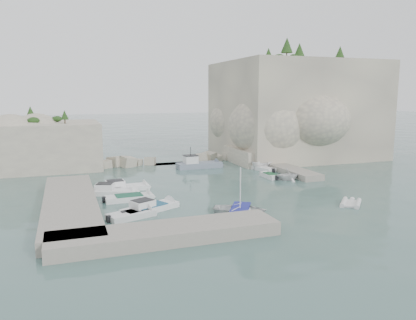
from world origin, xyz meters
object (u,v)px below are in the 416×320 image
object	(u,v)px
motorboat_a	(123,190)
motorboat_c	(129,200)
tender_east_d	(263,169)
motorboat_d	(150,211)
inflatable_dinghy	(351,205)
tender_east_a	(288,180)
tender_east_b	(270,178)
tender_east_c	(263,170)
work_boat	(199,168)
rowboat	(240,213)
motorboat_b	(113,194)
motorboat_e	(131,218)

from	to	relation	value
motorboat_a	motorboat_c	xyz separation A→B (m)	(-0.04, -4.89, 0.00)
tender_east_d	motorboat_d	bearing A→B (deg)	121.74
motorboat_d	tender_east_d	xyz separation A→B (m)	(20.94, 16.67, 0.00)
inflatable_dinghy	tender_east_a	distance (m)	12.87
motorboat_c	tender_east_b	bearing A→B (deg)	13.35
tender_east_c	work_boat	xyz separation A→B (m)	(-8.37, 5.28, 0.00)
rowboat	tender_east_a	size ratio (longest dim) A/B	1.54
inflatable_dinghy	motorboat_c	bearing A→B (deg)	109.95
motorboat_a	tender_east_d	xyz separation A→B (m)	(22.23, 6.99, 0.00)
tender_east_c	motorboat_b	bearing A→B (deg)	93.46
inflatable_dinghy	tender_east_a	xyz separation A→B (m)	(0.19, 12.86, 0.00)
tender_east_b	tender_east_d	xyz separation A→B (m)	(2.20, 6.26, 0.00)
motorboat_b	inflatable_dinghy	distance (m)	26.12
rowboat	tender_east_a	bearing A→B (deg)	-15.13
motorboat_b	inflatable_dinghy	xyz separation A→B (m)	(22.79, -12.77, 0.00)
tender_east_a	work_boat	size ratio (longest dim) A/B	0.43
rowboat	motorboat_a	bearing A→B (deg)	65.51
motorboat_d	motorboat_c	bearing A→B (deg)	78.86
motorboat_a	motorboat_d	bearing A→B (deg)	-86.33
motorboat_a	motorboat_e	size ratio (longest dim) A/B	1.39
inflatable_dinghy	tender_east_a	size ratio (longest dim) A/B	1.09
motorboat_b	motorboat_c	xyz separation A→B (m)	(1.35, -3.30, 0.00)
motorboat_a	work_boat	xyz separation A→B (m)	(13.27, 11.11, 0.00)
inflatable_dinghy	work_boat	world-z (taller)	work_boat
motorboat_d	tender_east_c	size ratio (longest dim) A/B	1.42
work_boat	motorboat_e	bearing A→B (deg)	-122.98
tender_east_a	inflatable_dinghy	bearing A→B (deg)	-174.24
tender_east_c	tender_east_d	bearing A→B (deg)	-41.59
motorboat_c	inflatable_dinghy	world-z (taller)	motorboat_c
motorboat_d	tender_east_a	xyz separation A→B (m)	(20.29, 8.18, 0.00)
motorboat_d	inflatable_dinghy	xyz separation A→B (m)	(20.10, -4.68, 0.00)
motorboat_e	inflatable_dinghy	xyz separation A→B (m)	(22.19, -3.09, 0.00)
motorboat_b	tender_east_d	distance (m)	25.14
motorboat_e	tender_east_b	bearing A→B (deg)	10.60
rowboat	tender_east_d	world-z (taller)	tender_east_d
motorboat_b	work_boat	bearing A→B (deg)	60.78
motorboat_e	motorboat_b	bearing A→B (deg)	74.17
tender_east_b	tender_east_d	world-z (taller)	tender_east_d
motorboat_b	tender_east_a	world-z (taller)	tender_east_a
motorboat_a	motorboat_b	world-z (taller)	same
tender_east_b	tender_east_d	distance (m)	6.63
tender_east_a	tender_east_c	xyz separation A→B (m)	(0.05, 7.32, 0.00)
motorboat_b	tender_east_a	bearing A→B (deg)	20.11
motorboat_a	motorboat_c	bearing A→B (deg)	-94.45
motorboat_c	tender_east_c	xyz separation A→B (m)	(21.68, 10.72, 0.00)
motorboat_a	motorboat_c	distance (m)	4.89
motorboat_e	tender_east_a	distance (m)	24.42
tender_east_a	work_boat	bearing A→B (deg)	39.99
motorboat_b	tender_east_b	size ratio (longest dim) A/B	1.59
motorboat_b	tender_east_a	xyz separation A→B (m)	(22.97, 0.10, 0.00)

